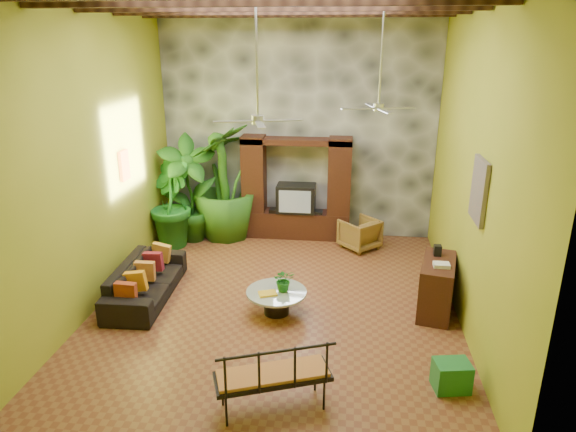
# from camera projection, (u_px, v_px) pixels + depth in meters

# --- Properties ---
(ground) EXTENTS (7.00, 7.00, 0.00)m
(ground) POSITION_uv_depth(u_px,v_px,m) (277.00, 303.00, 8.83)
(ground) COLOR brown
(ground) RESTS_ON ground
(back_wall) EXTENTS (6.00, 0.02, 5.00)m
(back_wall) POSITION_uv_depth(u_px,v_px,m) (298.00, 125.00, 11.28)
(back_wall) COLOR olive
(back_wall) RESTS_ON ground
(left_wall) EXTENTS (0.02, 7.00, 5.00)m
(left_wall) POSITION_uv_depth(u_px,v_px,m) (93.00, 156.00, 8.34)
(left_wall) COLOR olive
(left_wall) RESTS_ON ground
(right_wall) EXTENTS (0.02, 7.00, 5.00)m
(right_wall) POSITION_uv_depth(u_px,v_px,m) (474.00, 166.00, 7.67)
(right_wall) COLOR olive
(right_wall) RESTS_ON ground
(stone_accent_wall) EXTENTS (5.98, 0.10, 4.98)m
(stone_accent_wall) POSITION_uv_depth(u_px,v_px,m) (298.00, 125.00, 11.22)
(stone_accent_wall) COLOR #3B3E43
(stone_accent_wall) RESTS_ON ground
(ceiling_beams) EXTENTS (5.95, 5.36, 0.22)m
(ceiling_beams) POSITION_uv_depth(u_px,v_px,m) (275.00, 3.00, 7.25)
(ceiling_beams) COLOR #361E11
(ceiling_beams) RESTS_ON ceiling
(entertainment_center) EXTENTS (2.40, 0.55, 2.30)m
(entertainment_center) POSITION_uv_depth(u_px,v_px,m) (296.00, 196.00, 11.45)
(entertainment_center) COLOR #34190E
(entertainment_center) RESTS_ON ground
(ceiling_fan_front) EXTENTS (1.28, 1.28, 1.86)m
(ceiling_fan_front) POSITION_uv_depth(u_px,v_px,m) (258.00, 105.00, 7.35)
(ceiling_fan_front) COLOR #AAAAAF
(ceiling_fan_front) RESTS_ON ceiling
(ceiling_fan_back) EXTENTS (1.28, 1.28, 1.86)m
(ceiling_fan_back) POSITION_uv_depth(u_px,v_px,m) (379.00, 95.00, 8.65)
(ceiling_fan_back) COLOR #AAAAAF
(ceiling_fan_back) RESTS_ON ceiling
(wall_art_mask) EXTENTS (0.06, 0.32, 0.55)m
(wall_art_mask) POSITION_uv_depth(u_px,v_px,m) (124.00, 165.00, 9.40)
(wall_art_mask) COLOR gold
(wall_art_mask) RESTS_ON left_wall
(wall_art_painting) EXTENTS (0.06, 0.70, 0.90)m
(wall_art_painting) POSITION_uv_depth(u_px,v_px,m) (479.00, 190.00, 7.18)
(wall_art_painting) COLOR #26648C
(wall_art_painting) RESTS_ON right_wall
(sofa) EXTENTS (0.94, 2.21, 0.64)m
(sofa) POSITION_uv_depth(u_px,v_px,m) (146.00, 280.00, 8.94)
(sofa) COLOR black
(sofa) RESTS_ON ground
(wicker_armchair) EXTENTS (1.01, 1.01, 0.66)m
(wicker_armchair) POSITION_uv_depth(u_px,v_px,m) (360.00, 234.00, 11.01)
(wicker_armchair) COLOR olive
(wicker_armchair) RESTS_ON ground
(tall_plant_a) EXTENTS (1.48, 1.28, 2.37)m
(tall_plant_a) POSITION_uv_depth(u_px,v_px,m) (189.00, 190.00, 11.15)
(tall_plant_a) COLOR #1D5817
(tall_plant_a) RESTS_ON ground
(tall_plant_b) EXTENTS (1.27, 1.35, 1.94)m
(tall_plant_b) POSITION_uv_depth(u_px,v_px,m) (170.00, 202.00, 11.00)
(tall_plant_b) COLOR #1B6920
(tall_plant_b) RESTS_ON ground
(tall_plant_c) EXTENTS (1.86, 1.86, 2.57)m
(tall_plant_c) POSITION_uv_depth(u_px,v_px,m) (224.00, 182.00, 11.36)
(tall_plant_c) COLOR #2A641A
(tall_plant_c) RESTS_ON ground
(coffee_table) EXTENTS (0.99, 0.99, 0.40)m
(coffee_table) POSITION_uv_depth(u_px,v_px,m) (276.00, 299.00, 8.44)
(coffee_table) COLOR black
(coffee_table) RESTS_ON ground
(centerpiece_plant) EXTENTS (0.41, 0.38, 0.38)m
(centerpiece_plant) POSITION_uv_depth(u_px,v_px,m) (284.00, 280.00, 8.34)
(centerpiece_plant) COLOR #1B681C
(centerpiece_plant) RESTS_ON coffee_table
(yellow_tray) EXTENTS (0.34, 0.29, 0.03)m
(yellow_tray) POSITION_uv_depth(u_px,v_px,m) (268.00, 294.00, 8.28)
(yellow_tray) COLOR yellow
(yellow_tray) RESTS_ON coffee_table
(iron_bench) EXTENTS (1.48, 0.99, 0.57)m
(iron_bench) POSITION_uv_depth(u_px,v_px,m) (272.00, 374.00, 6.10)
(iron_bench) COLOR black
(iron_bench) RESTS_ON ground
(side_console) EXTENTS (0.73, 1.21, 0.90)m
(side_console) POSITION_uv_depth(u_px,v_px,m) (437.00, 286.00, 8.43)
(side_console) COLOR #3C2013
(side_console) RESTS_ON ground
(green_bin) EXTENTS (0.50, 0.41, 0.39)m
(green_bin) POSITION_uv_depth(u_px,v_px,m) (451.00, 376.00, 6.63)
(green_bin) COLOR #1C6925
(green_bin) RESTS_ON ground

